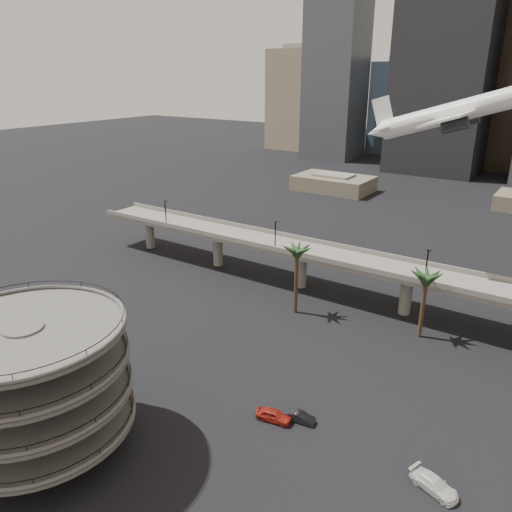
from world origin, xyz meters
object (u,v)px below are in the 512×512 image
Objects in this scene: parking_ramp at (32,377)px; car_c at (434,484)px; airborne_jet at (461,111)px; car_b at (300,417)px; car_a at (274,415)px; overpass at (352,264)px.

parking_ramp reaches higher than car_c.
parking_ramp is 0.61× the size of airborne_jet.
parking_ramp is at bearing -112.02° from airborne_jet.
car_b is 17.62m from car_c.
car_a is at bearing -98.76° from airborne_jet.
car_b is at bearing 103.44° from car_c.
overpass is 40.56m from car_a.
overpass is at bearing 5.99° from car_b.
car_a is (-5.51, -55.35, -34.58)m from airborne_jet.
car_a is 20.34m from car_c.
car_a reaches higher than car_c.
airborne_jet is 7.78× the size of car_a.
parking_ramp reaches higher than car_a.
car_c is at bearing -104.54° from car_b.
parking_ramp is 83.28m from airborne_jet.
car_a is at bearing 109.07° from car_c.
overpass is at bearing 54.05° from car_c.
airborne_jet is 63.94m from car_b.
airborne_jet is 6.71× the size of car_c.
overpass is 39.53m from car_b.
overpass is at bearing -131.63° from airborne_jet.
overpass is at bearing 77.57° from parking_ramp.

